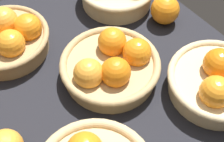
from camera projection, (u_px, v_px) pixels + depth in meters
The scene contains 5 objects.
market_tray at pixel (101, 79), 88.32cm from camera, with size 84.00×72.00×3.00cm, color black.
basket_near_left at pixel (5, 37), 89.26cm from camera, with size 23.51×23.51×11.43cm.
basket_center at pixel (111, 65), 83.95cm from camera, with size 25.06×25.06×10.54cm.
basket_far_right at pixel (219, 82), 80.61cm from camera, with size 24.12×24.12×11.12cm.
loose_orange_back_gap at pixel (165, 10), 96.27cm from camera, with size 8.26×8.26×8.26cm, color orange.
Camera 1 is at (43.69, -29.06, 72.63)cm, focal length 54.65 mm.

